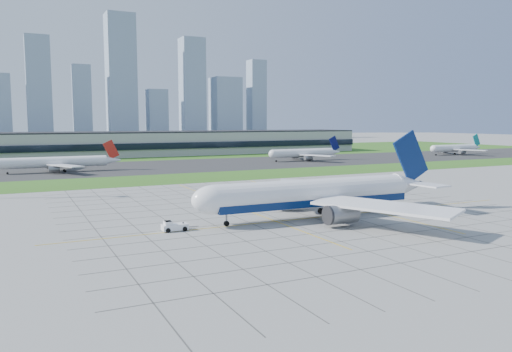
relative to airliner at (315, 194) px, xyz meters
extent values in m
plane|color=#999A94|center=(-0.32, 2.16, -5.56)|extent=(1400.00, 1400.00, 0.00)
cube|color=#35621C|center=(-0.32, 92.16, -5.54)|extent=(700.00, 35.00, 0.04)
cube|color=#383838|center=(-0.32, 147.16, -5.53)|extent=(700.00, 75.00, 0.04)
cube|color=#35621C|center=(-0.32, 257.16, -5.54)|extent=(700.00, 145.00, 0.04)
cube|color=#474744|center=(-48.32, 12.16, -5.54)|extent=(0.18, 130.00, 0.02)
cube|color=#474744|center=(-40.32, 12.16, -5.54)|extent=(0.18, 130.00, 0.02)
cube|color=#474744|center=(-32.32, 12.16, -5.54)|extent=(0.18, 130.00, 0.02)
cube|color=#474744|center=(-24.32, 12.16, -5.54)|extent=(0.18, 130.00, 0.02)
cube|color=#474744|center=(-16.32, 12.16, -5.54)|extent=(0.18, 130.00, 0.02)
cube|color=#474744|center=(-8.32, 12.16, -5.54)|extent=(0.18, 130.00, 0.02)
cube|color=#474744|center=(-0.32, 12.16, -5.54)|extent=(0.18, 130.00, 0.02)
cube|color=#474744|center=(7.68, 12.16, -5.54)|extent=(0.18, 130.00, 0.02)
cube|color=#474744|center=(15.68, 12.16, -5.54)|extent=(0.18, 130.00, 0.02)
cube|color=#474744|center=(23.68, 12.16, -5.54)|extent=(0.18, 130.00, 0.02)
cube|color=#474744|center=(31.68, 12.16, -5.54)|extent=(0.18, 130.00, 0.02)
cube|color=#474744|center=(39.68, 12.16, -5.54)|extent=(0.18, 130.00, 0.02)
cube|color=#474744|center=(47.68, 12.16, -5.54)|extent=(0.18, 130.00, 0.02)
cube|color=#474744|center=(-0.32, -37.84, -5.54)|extent=(110.00, 0.18, 0.02)
cube|color=#474744|center=(-0.32, -29.84, -5.54)|extent=(110.00, 0.18, 0.02)
cube|color=#474744|center=(-0.32, -21.84, -5.54)|extent=(110.00, 0.18, 0.02)
cube|color=#474744|center=(-0.32, -13.84, -5.54)|extent=(110.00, 0.18, 0.02)
cube|color=#474744|center=(-0.32, -5.84, -5.54)|extent=(110.00, 0.18, 0.02)
cube|color=#474744|center=(-0.32, 2.16, -5.54)|extent=(110.00, 0.18, 0.02)
cube|color=#474744|center=(-0.32, 10.16, -5.54)|extent=(110.00, 0.18, 0.02)
cube|color=#474744|center=(-0.32, 18.16, -5.54)|extent=(110.00, 0.18, 0.02)
cube|color=#474744|center=(-0.32, 26.16, -5.54)|extent=(110.00, 0.18, 0.02)
cube|color=#474744|center=(-0.32, 34.16, -5.54)|extent=(110.00, 0.18, 0.02)
cube|color=#474744|center=(-0.32, 42.16, -5.54)|extent=(110.00, 0.18, 0.02)
cube|color=#474744|center=(-0.32, 50.16, -5.54)|extent=(110.00, 0.18, 0.02)
cube|color=#474744|center=(-0.32, 58.16, -5.54)|extent=(110.00, 0.18, 0.02)
cube|color=#474744|center=(-0.32, 66.16, -5.54)|extent=(110.00, 0.18, 0.02)
cube|color=gold|center=(-0.32, 0.16, -5.54)|extent=(120.00, 0.25, 0.03)
cube|color=gold|center=(-10.32, 22.16, -5.54)|extent=(0.25, 100.00, 0.03)
cube|color=gold|center=(17.68, 22.16, -5.54)|extent=(0.25, 100.00, 0.03)
cube|color=#B7B7B2|center=(39.68, 232.16, 1.94)|extent=(260.00, 42.00, 15.00)
cube|color=black|center=(39.68, 210.66, 1.44)|extent=(260.00, 1.00, 4.00)
cube|color=black|center=(39.68, 232.16, 9.84)|extent=(260.00, 42.00, 0.80)
cube|color=#8598AE|center=(-32.32, 522.16, 53.44)|extent=(26.00, 23.40, 118.00)
cube|color=#8598AE|center=(13.68, 522.16, 38.44)|extent=(20.00, 18.00, 88.00)
cube|color=#8598AE|center=(59.68, 522.16, 69.44)|extent=(33.00, 29.70, 150.00)
cube|color=#8598AE|center=(102.68, 522.16, 25.44)|extent=(24.00, 21.60, 62.00)
cube|color=#8598AE|center=(149.68, 522.16, 58.44)|extent=(29.00, 26.10, 128.00)
cube|color=#8598AE|center=(195.68, 522.16, 34.44)|extent=(36.00, 32.40, 80.00)
cube|color=#8598AE|center=(241.68, 522.16, 46.94)|extent=(22.00, 19.80, 105.00)
cylinder|color=white|center=(-0.44, 0.01, 0.44)|extent=(49.33, 7.24, 6.42)
cube|color=#071D4E|center=(-0.44, 0.01, -1.60)|extent=(49.33, 6.81, 1.71)
ellipsoid|color=white|center=(-25.06, 0.42, 0.44)|extent=(10.38, 6.59, 6.42)
cube|color=black|center=(-27.41, 0.46, 0.97)|extent=(2.41, 3.46, 0.64)
cone|color=white|center=(27.92, -0.47, 0.76)|extent=(8.66, 6.24, 6.10)
cube|color=#071D4E|center=(28.45, -0.47, 7.93)|extent=(11.68, 0.73, 13.66)
cube|color=white|center=(6.26, 17.02, -0.63)|extent=(22.18, 31.09, 1.04)
cube|color=white|center=(5.69, -17.22, -0.63)|extent=(21.43, 31.24, 1.04)
cylinder|color=slate|center=(-0.26, 11.24, -2.77)|extent=(7.02, 4.18, 4.07)
cylinder|color=slate|center=(-0.63, -11.23, -2.77)|extent=(7.02, 4.18, 4.07)
cylinder|color=gray|center=(-22.38, 0.37, -4.16)|extent=(0.39, 0.39, 2.78)
cylinder|color=black|center=(-22.38, 0.37, -4.97)|extent=(1.19, 0.55, 1.18)
cylinder|color=black|center=(4.96, 3.34, -4.86)|extent=(1.41, 1.31, 1.39)
cylinder|color=black|center=(4.85, -3.51, -4.86)|extent=(1.41, 1.31, 1.39)
cube|color=white|center=(-33.71, 0.91, -4.76)|extent=(5.34, 2.56, 1.24)
cube|color=white|center=(-35.12, 0.94, -3.88)|extent=(1.62, 1.97, 0.97)
cube|color=black|center=(-35.12, 0.94, -3.70)|extent=(1.44, 1.79, 0.62)
cube|color=gray|center=(-29.91, 0.85, -5.03)|extent=(2.65, 0.20, 0.16)
cylinder|color=black|center=(-35.46, 2.09, -5.07)|extent=(0.98, 0.46, 0.97)
cylinder|color=black|center=(-35.49, -0.21, -5.07)|extent=(0.98, 0.46, 0.97)
cylinder|color=black|center=(-31.92, 2.03, -5.07)|extent=(0.98, 0.46, 0.97)
cylinder|color=black|center=(-31.96, -0.27, -5.07)|extent=(0.98, 0.46, 0.97)
imported|color=black|center=(-31.93, 0.69, -4.68)|extent=(0.53, 0.70, 1.74)
imported|color=black|center=(32.04, -11.65, -4.60)|extent=(1.05, 0.89, 1.91)
cylinder|color=white|center=(-45.96, 139.52, -1.06)|extent=(43.45, 4.80, 4.80)
cube|color=red|center=(-21.82, 139.52, 3.94)|extent=(7.46, 0.40, 9.15)
cube|color=white|center=(-42.94, 150.52, -1.86)|extent=(13.89, 20.66, 0.40)
cube|color=white|center=(-42.94, 128.52, -1.86)|extent=(13.89, 20.66, 0.40)
cylinder|color=black|center=(-42.34, 141.72, -5.06)|extent=(1.00, 1.00, 1.00)
cylinder|color=black|center=(-42.34, 137.32, -5.06)|extent=(1.00, 1.00, 1.00)
cylinder|color=white|center=(86.09, 146.05, -1.06)|extent=(38.88, 4.80, 4.80)
cube|color=#070B47|center=(107.69, 146.05, 3.94)|extent=(7.46, 0.40, 9.15)
cube|color=white|center=(88.79, 157.05, -1.86)|extent=(13.89, 20.66, 0.40)
cube|color=white|center=(88.79, 135.05, -1.86)|extent=(13.89, 20.66, 0.40)
cylinder|color=black|center=(89.33, 148.25, -5.06)|extent=(1.00, 1.00, 1.00)
cylinder|color=black|center=(89.33, 143.85, -5.06)|extent=(1.00, 1.00, 1.00)
cylinder|color=white|center=(205.11, 145.39, -1.06)|extent=(37.53, 4.80, 4.80)
cube|color=#0E7C7F|center=(225.96, 145.39, 3.94)|extent=(7.46, 0.40, 9.15)
cube|color=white|center=(207.71, 156.39, -1.86)|extent=(13.89, 20.66, 0.40)
cube|color=white|center=(207.71, 134.39, -1.86)|extent=(13.89, 20.66, 0.40)
cylinder|color=black|center=(208.24, 147.59, -5.06)|extent=(1.00, 1.00, 1.00)
cylinder|color=black|center=(208.24, 143.19, -5.06)|extent=(1.00, 1.00, 1.00)
camera|label=1|loc=(-63.23, -97.24, 16.97)|focal=35.00mm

